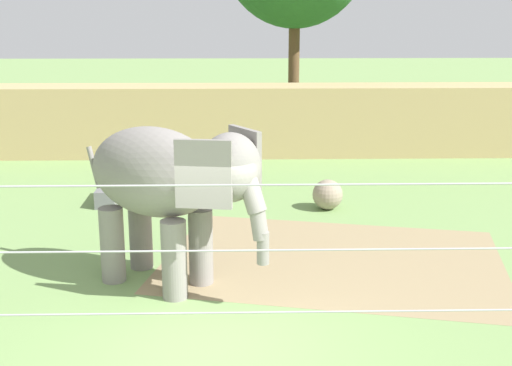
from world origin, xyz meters
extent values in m
plane|color=#759956|center=(0.00, 0.00, 0.00)|extent=(120.00, 120.00, 0.00)
cube|color=#937F5B|center=(2.34, 3.45, 0.00)|extent=(7.48, 6.01, 0.01)
cube|color=tan|center=(0.00, 13.56, 1.18)|extent=(36.00, 1.80, 2.36)
cylinder|color=gray|center=(-0.24, 2.37, 0.70)|extent=(0.44, 0.44, 1.40)
cylinder|color=gray|center=(-0.66, 1.72, 0.70)|extent=(0.44, 0.44, 1.40)
cylinder|color=gray|center=(-1.44, 3.15, 0.70)|extent=(0.44, 0.44, 1.40)
cylinder|color=gray|center=(-1.86, 2.50, 0.70)|extent=(0.44, 0.44, 1.40)
ellipsoid|color=gray|center=(-1.05, 2.44, 2.08)|extent=(2.95, 2.59, 1.60)
ellipsoid|color=gray|center=(0.32, 1.55, 2.36)|extent=(1.43, 1.46, 1.16)
cube|color=gray|center=(0.56, 2.11, 2.36)|extent=(0.56, 0.82, 1.10)
cube|color=gray|center=(-0.09, 1.10, 2.36)|extent=(0.91, 0.22, 1.10)
cylinder|color=gray|center=(0.68, 1.32, 1.95)|extent=(0.59, 0.54, 0.63)
cylinder|color=gray|center=(0.78, 1.25, 1.51)|extent=(0.44, 0.41, 0.59)
cylinder|color=gray|center=(0.85, 1.21, 1.10)|extent=(0.28, 0.28, 0.55)
cylinder|color=gray|center=(-2.27, 3.23, 1.98)|extent=(0.31, 0.25, 0.80)
sphere|color=gray|center=(2.66, 6.93, 0.38)|extent=(0.76, 0.76, 0.76)
cylinder|color=#B7B7BC|center=(0.00, -2.90, 1.93)|extent=(12.34, 0.02, 0.02)
cylinder|color=#B7B7BC|center=(0.00, -2.90, 2.59)|extent=(12.34, 0.02, 0.02)
cylinder|color=#B7B7BC|center=(0.00, -2.90, 3.25)|extent=(12.34, 0.02, 0.02)
cube|color=slate|center=(-2.94, 7.68, 0.22)|extent=(0.53, 1.41, 0.44)
cylinder|color=brown|center=(2.63, 17.70, 2.35)|extent=(0.44, 0.44, 4.70)
camera|label=1|loc=(0.50, -8.97, 4.86)|focal=46.54mm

